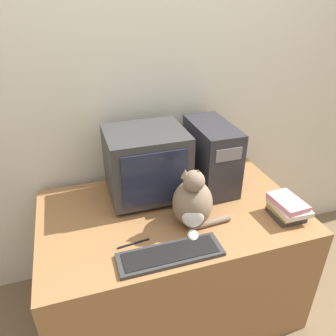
# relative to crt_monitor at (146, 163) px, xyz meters

# --- Properties ---
(wall_back) EXTENTS (7.00, 0.05, 2.50)m
(wall_back) POSITION_rel_crt_monitor_xyz_m (0.08, 0.30, 0.33)
(wall_back) COLOR beige
(wall_back) RESTS_ON ground_plane
(desk) EXTENTS (1.39, 0.85, 0.71)m
(desk) POSITION_rel_crt_monitor_xyz_m (0.08, -0.19, -0.56)
(desk) COLOR olive
(desk) RESTS_ON ground_plane
(crt_monitor) EXTENTS (0.42, 0.37, 0.39)m
(crt_monitor) POSITION_rel_crt_monitor_xyz_m (0.00, 0.00, 0.00)
(crt_monitor) COLOR #333333
(crt_monitor) RESTS_ON desk
(computer_tower) EXTENTS (0.21, 0.41, 0.39)m
(computer_tower) POSITION_rel_crt_monitor_xyz_m (0.38, -0.01, -0.01)
(computer_tower) COLOR #28282D
(computer_tower) RESTS_ON desk
(keyboard) EXTENTS (0.47, 0.15, 0.02)m
(keyboard) POSITION_rel_crt_monitor_xyz_m (-0.03, -0.51, -0.19)
(keyboard) COLOR #2D2D2D
(keyboard) RESTS_ON desk
(cat) EXTENTS (0.32, 0.29, 0.33)m
(cat) POSITION_rel_crt_monitor_xyz_m (0.15, -0.33, -0.07)
(cat) COLOR #7A6651
(cat) RESTS_ON desk
(book_stack) EXTENTS (0.17, 0.21, 0.11)m
(book_stack) POSITION_rel_crt_monitor_xyz_m (0.64, -0.42, -0.15)
(book_stack) COLOR #383333
(book_stack) RESTS_ON desk
(pen) EXTENTS (0.16, 0.03, 0.01)m
(pen) POSITION_rel_crt_monitor_xyz_m (-0.17, -0.39, -0.20)
(pen) COLOR black
(pen) RESTS_ON desk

